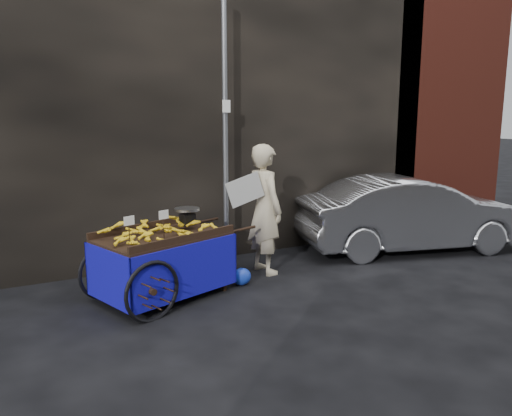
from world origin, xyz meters
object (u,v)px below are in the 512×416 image
vendor (265,209)px  plastic_bag (242,277)px  parked_car (412,214)px  banana_cart (160,243)px

vendor → plastic_bag: (-0.55, -0.37, -0.82)m
plastic_bag → parked_car: parked_car is taller
banana_cart → plastic_bag: (1.11, -0.06, -0.60)m
banana_cart → vendor: bearing=-7.5°
plastic_bag → parked_car: (3.35, 0.27, 0.51)m
plastic_bag → parked_car: size_ratio=0.07×
banana_cart → vendor: vendor is taller
vendor → parked_car: (2.79, -0.10, -0.31)m
banana_cart → plastic_bag: banana_cart is taller
vendor → parked_car: size_ratio=0.49×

